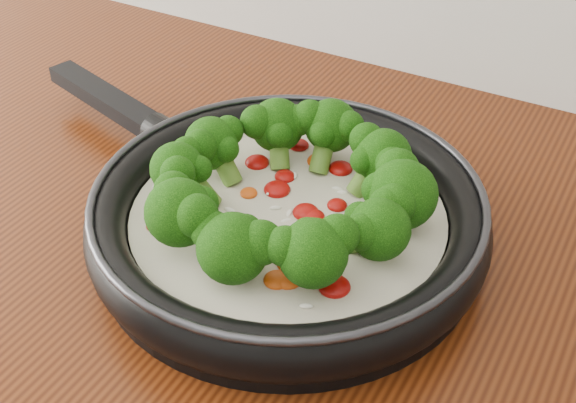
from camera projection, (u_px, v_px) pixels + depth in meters
The scene contains 1 object.
skillet at pixel (287, 211), 0.67m from camera, with size 0.59×0.45×0.11m.
Camera 1 is at (0.20, 0.66, 1.35)m, focal length 46.67 mm.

